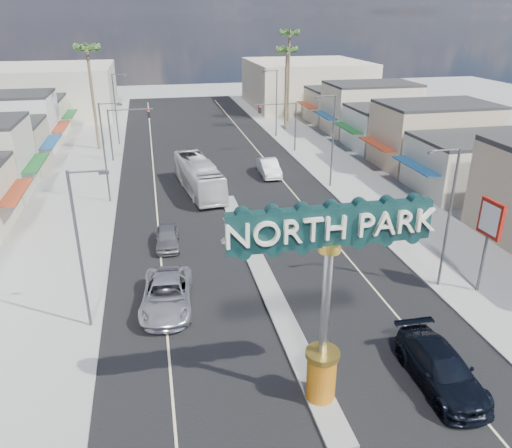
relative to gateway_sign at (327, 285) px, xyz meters
name	(u,v)px	position (x,y,z in m)	size (l,w,h in m)	color
ground	(225,194)	(0.00, 28.02, -5.93)	(160.00, 160.00, 0.00)	gray
road	(225,194)	(0.00, 28.02, -5.92)	(20.00, 120.00, 0.01)	black
median_island	(262,272)	(0.00, 12.02, -5.85)	(1.30, 30.00, 0.16)	gray
sidewalk_left	(71,205)	(-14.00, 28.02, -5.87)	(8.00, 120.00, 0.12)	gray
sidewalk_right	(362,184)	(14.00, 28.02, -5.87)	(8.00, 120.00, 0.12)	gray
storefront_row_right	(397,124)	(24.00, 41.02, -2.93)	(12.00, 42.00, 6.00)	#B7B29E
backdrop_far_left	(51,91)	(-22.00, 73.02, -1.93)	(20.00, 20.00, 8.00)	#B7B29E
backdrop_far_right	(306,84)	(22.00, 73.02, -1.93)	(20.00, 20.00, 8.00)	beige
gateway_sign	(327,285)	(0.00, 0.00, 0.00)	(8.20, 1.50, 9.15)	orange
traffic_signal_left	(126,124)	(-9.18, 42.02, -1.65)	(5.09, 0.45, 6.00)	#47474C
traffic_signal_right	(281,118)	(9.18, 42.02, -1.65)	(5.09, 0.45, 6.00)	#47474C
streetlight_l_near	(82,244)	(-10.43, 8.02, -0.86)	(2.03, 0.22, 9.00)	#47474C
streetlight_l_mid	(106,148)	(-10.43, 28.02, -0.86)	(2.03, 0.22, 9.00)	#47474C
streetlight_l_far	(117,106)	(-10.43, 50.02, -0.86)	(2.03, 0.22, 9.00)	#47474C
streetlight_r_near	(447,212)	(10.43, 8.02, -0.86)	(2.03, 0.22, 9.00)	#47474C
streetlight_r_mid	(331,137)	(10.43, 28.02, -0.86)	(2.03, 0.22, 9.00)	#47474C
streetlight_r_far	(275,100)	(10.43, 50.02, -0.86)	(2.03, 0.22, 9.00)	#47474C
palm_left_far	(87,54)	(-13.00, 48.02, 5.57)	(2.60, 2.60, 13.10)	brown
palm_right_mid	(287,54)	(13.00, 54.02, 4.67)	(2.60, 2.60, 12.10)	brown
palm_right_far	(289,39)	(15.00, 60.02, 6.46)	(2.60, 2.60, 14.10)	brown
suv_left	(167,294)	(-6.32, 9.12, -5.06)	(2.88, 6.25, 1.74)	#B8B7BC
suv_right	(441,368)	(5.80, -0.17, -5.06)	(2.42, 5.96, 1.73)	black
car_parked_left	(167,237)	(-5.90, 17.57, -5.20)	(1.73, 4.30, 1.46)	slate
car_parked_right	(269,168)	(5.50, 32.96, -5.07)	(1.81, 5.20, 1.71)	white
city_bus	(199,176)	(-2.30, 29.33, -4.38)	(2.61, 11.15, 3.11)	silver
bank_pylon_sign	(490,224)	(12.61, 6.90, -1.33)	(0.35, 1.86, 5.92)	#47474C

